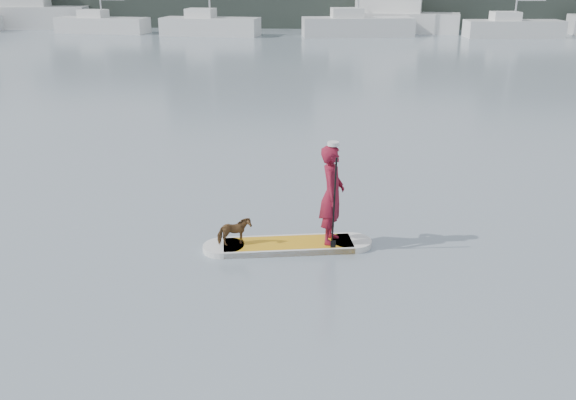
# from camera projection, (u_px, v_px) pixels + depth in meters

# --- Properties ---
(ground) EXTENTS (140.00, 140.00, 0.00)m
(ground) POSITION_uv_depth(u_px,v_px,m) (350.00, 325.00, 9.80)
(ground) COLOR slate
(ground) RESTS_ON ground
(paddleboard) EXTENTS (3.26, 1.24, 0.12)m
(paddleboard) POSITION_uv_depth(u_px,v_px,m) (288.00, 245.00, 12.47)
(paddleboard) COLOR orange
(paddleboard) RESTS_ON ground
(paddler) EXTENTS (0.53, 0.74, 1.93)m
(paddler) POSITION_uv_depth(u_px,v_px,m) (332.00, 194.00, 12.20)
(paddler) COLOR maroon
(paddler) RESTS_ON paddleboard
(white_cap) EXTENTS (0.22, 0.22, 0.07)m
(white_cap) POSITION_uv_depth(u_px,v_px,m) (333.00, 144.00, 11.86)
(white_cap) COLOR silver
(white_cap) RESTS_ON paddler
(dog) EXTENTS (0.70, 0.54, 0.54)m
(dog) POSITION_uv_depth(u_px,v_px,m) (234.00, 232.00, 12.27)
(dog) COLOR #52351C
(dog) RESTS_ON paddleboard
(paddle) EXTENTS (0.10, 0.30, 2.00)m
(paddle) POSITION_uv_depth(u_px,v_px,m) (334.00, 214.00, 12.00)
(paddle) COLOR black
(paddle) RESTS_ON ground
(sailboat_b) EXTENTS (7.87, 3.27, 11.35)m
(sailboat_b) POSITION_uv_depth(u_px,v_px,m) (102.00, 23.00, 53.22)
(sailboat_b) COLOR silver
(sailboat_b) RESTS_ON ground
(sailboat_c) EXTENTS (7.95, 3.31, 11.11)m
(sailboat_c) POSITION_uv_depth(u_px,v_px,m) (210.00, 25.00, 51.15)
(sailboat_c) COLOR silver
(sailboat_c) RESTS_ON ground
(sailboat_d) EXTENTS (8.96, 3.93, 12.76)m
(sailboat_d) POSITION_uv_depth(u_px,v_px,m) (357.00, 24.00, 50.64)
(sailboat_d) COLOR silver
(sailboat_d) RESTS_ON ground
(sailboat_e) EXTENTS (7.58, 3.04, 10.72)m
(sailboat_e) POSITION_uv_depth(u_px,v_px,m) (513.00, 27.00, 49.78)
(sailboat_e) COLOR silver
(sailboat_e) RESTS_ON ground
(motor_yacht_a) EXTENTS (10.05, 4.42, 5.83)m
(motor_yacht_a) POSITION_uv_depth(u_px,v_px,m) (395.00, 12.00, 53.52)
(motor_yacht_a) COLOR silver
(motor_yacht_a) RESTS_ON ground
(motor_yacht_b) EXTENTS (10.84, 4.67, 6.95)m
(motor_yacht_b) POSITION_uv_depth(u_px,v_px,m) (23.00, 5.00, 57.25)
(motor_yacht_b) COLOR silver
(motor_yacht_b) RESTS_ON ground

